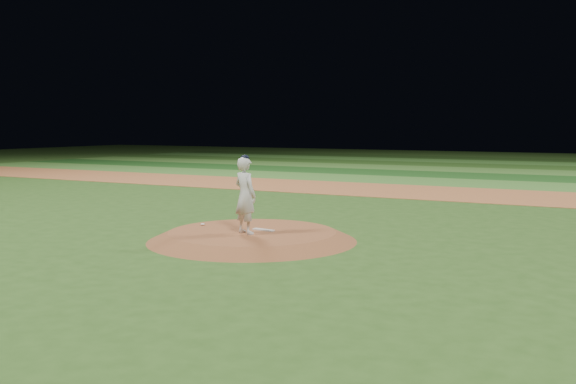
# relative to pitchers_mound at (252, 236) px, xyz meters

# --- Properties ---
(ground) EXTENTS (120.00, 120.00, 0.00)m
(ground) POSITION_rel_pitchers_mound_xyz_m (0.00, 0.00, -0.12)
(ground) COLOR #294E19
(ground) RESTS_ON ground
(infield_dirt_band) EXTENTS (70.00, 6.00, 0.02)m
(infield_dirt_band) POSITION_rel_pitchers_mound_xyz_m (0.00, 14.00, -0.12)
(infield_dirt_band) COLOR #A05C31
(infield_dirt_band) RESTS_ON ground
(outfield_stripe_0) EXTENTS (70.00, 5.00, 0.02)m
(outfield_stripe_0) POSITION_rel_pitchers_mound_xyz_m (0.00, 19.50, -0.12)
(outfield_stripe_0) COLOR #3D742A
(outfield_stripe_0) RESTS_ON ground
(outfield_stripe_1) EXTENTS (70.00, 5.00, 0.02)m
(outfield_stripe_1) POSITION_rel_pitchers_mound_xyz_m (0.00, 24.50, -0.12)
(outfield_stripe_1) COLOR #194917
(outfield_stripe_1) RESTS_ON ground
(outfield_stripe_2) EXTENTS (70.00, 5.00, 0.02)m
(outfield_stripe_2) POSITION_rel_pitchers_mound_xyz_m (0.00, 29.50, -0.12)
(outfield_stripe_2) COLOR #3E7229
(outfield_stripe_2) RESTS_ON ground
(outfield_stripe_3) EXTENTS (70.00, 5.00, 0.02)m
(outfield_stripe_3) POSITION_rel_pitchers_mound_xyz_m (0.00, 34.50, -0.12)
(outfield_stripe_3) COLOR #254C18
(outfield_stripe_3) RESTS_ON ground
(outfield_stripe_4) EXTENTS (70.00, 5.00, 0.02)m
(outfield_stripe_4) POSITION_rel_pitchers_mound_xyz_m (0.00, 39.50, -0.12)
(outfield_stripe_4) COLOR #376F28
(outfield_stripe_4) RESTS_ON ground
(outfield_stripe_5) EXTENTS (70.00, 5.00, 0.02)m
(outfield_stripe_5) POSITION_rel_pitchers_mound_xyz_m (0.00, 44.50, -0.12)
(outfield_stripe_5) COLOR #1F3F14
(outfield_stripe_5) RESTS_ON ground
(pitchers_mound) EXTENTS (5.50, 5.50, 0.25)m
(pitchers_mound) POSITION_rel_pitchers_mound_xyz_m (0.00, 0.00, 0.00)
(pitchers_mound) COLOR brown
(pitchers_mound) RESTS_ON ground
(pitching_rubber) EXTENTS (0.65, 0.24, 0.03)m
(pitching_rubber) POSITION_rel_pitchers_mound_xyz_m (0.20, 0.24, 0.14)
(pitching_rubber) COLOR silver
(pitching_rubber) RESTS_ON pitchers_mound
(rosin_bag) EXTENTS (0.12, 0.12, 0.06)m
(rosin_bag) POSITION_rel_pitchers_mound_xyz_m (-1.71, 0.17, 0.16)
(rosin_bag) COLOR silver
(rosin_bag) RESTS_ON pitchers_mound
(pitcher_on_mound) EXTENTS (0.83, 0.68, 2.03)m
(pitcher_on_mound) POSITION_rel_pitchers_mound_xyz_m (0.05, -0.42, 1.12)
(pitcher_on_mound) COLOR silver
(pitcher_on_mound) RESTS_ON pitchers_mound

